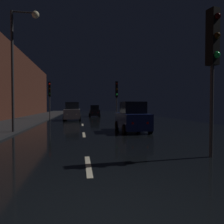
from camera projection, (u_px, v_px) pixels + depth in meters
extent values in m
cube|color=black|center=(82.00, 119.00, 27.42)|extent=(25.28, 84.00, 0.02)
cube|color=#28282B|center=(30.00, 119.00, 26.44)|extent=(4.40, 84.00, 0.15)
cube|color=beige|center=(88.00, 166.00, 6.17)|extent=(0.16, 2.20, 0.01)
cube|color=beige|center=(84.00, 135.00, 12.79)|extent=(0.16, 2.20, 0.01)
cube|color=beige|center=(83.00, 125.00, 19.42)|extent=(0.16, 2.20, 0.01)
cylinder|color=#38383A|center=(117.00, 109.00, 25.25)|extent=(0.12, 0.12, 2.78)
cube|color=black|center=(117.00, 89.00, 25.19)|extent=(0.36, 0.39, 1.90)
sphere|color=black|center=(117.00, 84.00, 24.99)|extent=(0.22, 0.22, 0.22)
sphere|color=black|center=(117.00, 89.00, 25.01)|extent=(0.22, 0.22, 0.22)
sphere|color=#19D84C|center=(117.00, 95.00, 25.03)|extent=(0.22, 0.22, 0.22)
cylinder|color=#38383A|center=(50.00, 108.00, 27.52)|extent=(0.12, 0.12, 3.01)
cube|color=black|center=(50.00, 89.00, 27.45)|extent=(0.31, 0.34, 1.90)
sphere|color=red|center=(49.00, 84.00, 27.25)|extent=(0.22, 0.22, 0.22)
sphere|color=black|center=(49.00, 89.00, 27.27)|extent=(0.22, 0.22, 0.22)
sphere|color=black|center=(49.00, 94.00, 27.29)|extent=(0.22, 0.22, 0.22)
cylinder|color=#38383A|center=(212.00, 111.00, 7.21)|extent=(0.12, 0.12, 3.15)
cube|color=black|center=(213.00, 37.00, 7.14)|extent=(0.38, 0.40, 1.90)
sphere|color=black|center=(217.00, 16.00, 6.95)|extent=(0.22, 0.22, 0.22)
sphere|color=black|center=(217.00, 36.00, 6.97)|extent=(0.22, 0.22, 0.22)
sphere|color=#19D84C|center=(217.00, 55.00, 6.99)|extent=(0.22, 0.22, 0.22)
cylinder|color=#2D2D30|center=(13.00, 73.00, 12.95)|extent=(0.16, 0.16, 7.59)
cylinder|color=#2D2D30|center=(24.00, 12.00, 12.94)|extent=(1.40, 0.10, 0.10)
sphere|color=beige|center=(36.00, 15.00, 13.05)|extent=(0.44, 0.44, 0.44)
cube|color=#A5A8AD|center=(72.00, 114.00, 25.72)|extent=(1.84, 4.28, 1.12)
cube|color=black|center=(72.00, 106.00, 25.84)|extent=(1.56, 2.14, 0.86)
cylinder|color=black|center=(80.00, 118.00, 24.38)|extent=(0.22, 0.65, 0.65)
cylinder|color=black|center=(64.00, 118.00, 24.11)|extent=(0.22, 0.65, 0.65)
cylinder|color=black|center=(80.00, 117.00, 27.35)|extent=(0.22, 0.65, 0.65)
cylinder|color=black|center=(66.00, 117.00, 27.07)|extent=(0.22, 0.65, 0.65)
sphere|color=white|center=(76.00, 114.00, 23.72)|extent=(0.18, 0.18, 0.18)
sphere|color=white|center=(67.00, 114.00, 23.56)|extent=(0.18, 0.18, 0.18)
sphere|color=red|center=(77.00, 113.00, 27.87)|extent=(0.18, 0.18, 0.18)
sphere|color=red|center=(69.00, 113.00, 27.71)|extent=(0.18, 0.18, 0.18)
cube|color=#141E51|center=(132.00, 121.00, 14.53)|extent=(1.70, 3.96, 1.04)
cube|color=black|center=(133.00, 108.00, 14.36)|extent=(1.44, 1.98, 0.79)
cylinder|color=black|center=(117.00, 125.00, 15.78)|extent=(0.21, 0.60, 0.60)
cylinder|color=black|center=(138.00, 125.00, 16.03)|extent=(0.21, 0.60, 0.60)
cylinder|color=black|center=(125.00, 129.00, 13.05)|extent=(0.21, 0.60, 0.60)
cylinder|color=black|center=(150.00, 129.00, 13.30)|extent=(0.21, 0.60, 0.60)
sphere|color=slate|center=(120.00, 119.00, 16.37)|extent=(0.17, 0.17, 0.17)
sphere|color=slate|center=(132.00, 119.00, 16.51)|extent=(0.17, 0.17, 0.17)
sphere|color=red|center=(133.00, 123.00, 12.54)|extent=(0.17, 0.17, 0.17)
sphere|color=red|center=(148.00, 123.00, 12.68)|extent=(0.17, 0.17, 0.17)
cube|color=black|center=(94.00, 112.00, 34.37)|extent=(1.55, 3.62, 0.95)
cube|color=black|center=(94.00, 107.00, 34.22)|extent=(1.32, 1.81, 0.72)
cylinder|color=black|center=(89.00, 115.00, 35.52)|extent=(0.19, 0.55, 0.55)
cylinder|color=black|center=(98.00, 115.00, 35.75)|extent=(0.19, 0.55, 0.55)
cylinder|color=black|center=(90.00, 115.00, 33.02)|extent=(0.19, 0.55, 0.55)
cylinder|color=black|center=(100.00, 115.00, 33.25)|extent=(0.19, 0.55, 0.55)
sphere|color=slate|center=(91.00, 112.00, 36.06)|extent=(0.16, 0.16, 0.16)
sphere|color=slate|center=(96.00, 112.00, 36.19)|extent=(0.16, 0.16, 0.16)
sphere|color=red|center=(92.00, 113.00, 32.55)|extent=(0.16, 0.16, 0.16)
sphere|color=red|center=(98.00, 113.00, 32.68)|extent=(0.16, 0.16, 0.16)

